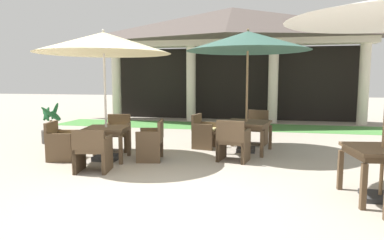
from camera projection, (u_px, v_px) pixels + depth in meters
name	position (u px, v px, depth m)	size (l,w,h in m)	color
ground_plane	(164.00, 202.00, 4.80)	(60.00, 60.00, 0.00)	#9E9384
background_pavilion	(232.00, 33.00, 13.59)	(11.03, 3.19, 4.48)	beige
lawn_strip	(226.00, 126.00, 12.47)	(12.83, 2.00, 0.01)	#47843D
patio_table_near_foreground	(383.00, 155.00, 4.85)	(1.03, 1.03, 0.75)	brown
patio_table_mid_left	(246.00, 125.00, 8.10)	(1.21, 1.21, 0.72)	brown
patio_umbrella_mid_left	(248.00, 42.00, 7.87)	(2.84, 2.84, 2.85)	#2D2D2D
patio_chair_mid_left_west	(204.00, 132.00, 8.55)	(0.64, 0.65, 0.84)	brown
patio_chair_mid_left_south	(233.00, 142.00, 7.15)	(0.70, 0.66, 0.88)	brown
patio_chair_mid_left_north	(256.00, 129.00, 9.09)	(0.65, 0.61, 0.88)	brown
patio_table_mid_right	(106.00, 132.00, 7.27)	(0.99, 0.99, 0.70)	brown
patio_umbrella_mid_right	(104.00, 44.00, 7.05)	(2.77, 2.77, 2.72)	#2D2D2D
patio_chair_mid_right_west	(62.00, 142.00, 7.32)	(0.65, 0.69, 0.81)	brown
patio_chair_mid_right_east	(152.00, 141.00, 7.27)	(0.61, 0.71, 0.85)	brown
patio_chair_mid_right_south	(92.00, 150.00, 6.34)	(0.69, 0.68, 0.82)	brown
patio_chair_mid_right_north	(117.00, 134.00, 8.25)	(0.65, 0.63, 0.86)	brown
potted_palm_left_edge	(51.00, 131.00, 9.24)	(0.66, 0.67, 1.10)	#47423D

